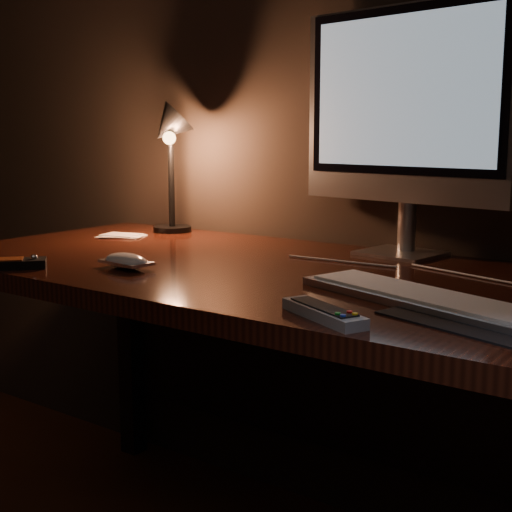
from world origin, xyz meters
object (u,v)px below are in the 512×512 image
Objects in this scene: mouse at (126,263)px; tv_remote at (324,313)px; media_remote at (8,264)px; desk_lamp at (169,145)px; keyboard at (422,297)px; desk at (282,318)px; monitor at (405,110)px.

mouse is 0.57m from tv_remote.
desk_lamp is at bearing 48.72° from media_remote.
tv_remote is at bearing -18.00° from desk_lamp.
keyboard is 0.21m from tv_remote.
desk_lamp is (-0.51, 0.19, 0.38)m from desk.
tv_remote is at bearing -46.70° from media_remote.
media_remote is (-0.84, -0.22, 0.00)m from keyboard.
keyboard is at bearing -52.09° from monitor.
desk is 0.37m from mouse.
monitor is 3.68× the size of media_remote.
monitor reaches higher than desk.
desk is at bearing 173.26° from keyboard.
mouse is at bearing -120.41° from monitor.
media_remote reaches higher than keyboard.
media_remote is at bearing -66.12° from desk_lamp.
desk_lamp is at bearing -167.48° from monitor.
monitor is 0.71m from mouse.
desk is at bearing 54.73° from mouse.
desk is at bearing -118.02° from monitor.
desk is at bearing -4.44° from desk_lamp.
media_remote is 0.76m from tv_remote.
media_remote is at bearing -151.74° from tv_remote.
keyboard is at bearing 12.79° from mouse.
desk_lamp is (-0.28, 0.45, 0.24)m from mouse.
media_remote is at bearing -147.50° from keyboard.
keyboard is 3.97× the size of mouse.
monitor reaches higher than media_remote.
keyboard is 2.63× the size of tv_remote.
mouse reaches higher than desk.
keyboard is 1.27× the size of desk_lamp.
tv_remote is at bearing -49.09° from desk.
media_remote reaches higher than mouse.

